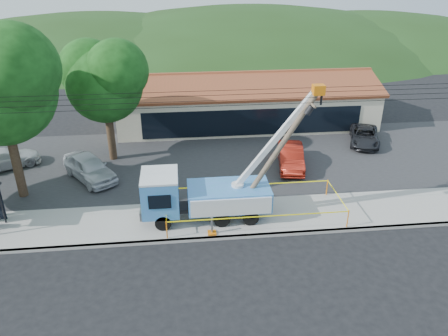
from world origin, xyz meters
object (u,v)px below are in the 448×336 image
utility_truck (202,194)px  car_silver (91,180)px  car_dark (363,144)px  car_red (290,168)px  car_white (7,169)px  leaning_pole (278,151)px

utility_truck → car_silver: bearing=141.8°
car_dark → car_silver: bearing=-149.6°
car_dark → car_red: bearing=-133.1°
car_white → car_dark: (27.11, 1.49, 0.00)m
utility_truck → car_silver: (-7.23, 5.68, -1.67)m
leaning_pole → car_silver: (-11.37, 5.94, -4.25)m
car_red → car_white: car_red is taller
leaning_pole → car_dark: (9.44, 9.84, -4.25)m
car_silver → car_red: bearing=-34.8°
car_red → utility_truck: bearing=-128.1°
car_red → car_silver: bearing=-168.8°
car_silver → car_dark: car_silver is taller
utility_truck → leaning_pole: 4.88m
leaning_pole → car_white: size_ratio=1.59×
car_silver → car_dark: size_ratio=1.05×
car_silver → car_white: (-6.30, 2.41, 0.00)m
car_dark → utility_truck: bearing=-125.0°
utility_truck → car_dark: 16.70m
utility_truck → car_silver: 9.35m
leaning_pole → car_silver: 13.51m
utility_truck → car_silver: size_ratio=2.02×
leaning_pole → car_dark: bearing=46.2°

